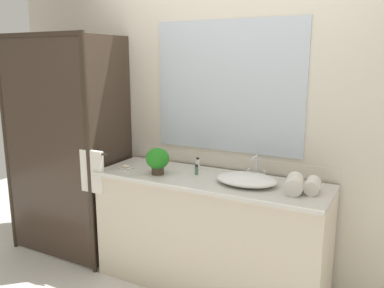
{
  "coord_description": "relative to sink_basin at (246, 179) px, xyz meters",
  "views": [
    {
      "loc": [
        1.26,
        -2.63,
        1.79
      ],
      "look_at": [
        -0.15,
        0.0,
        1.15
      ],
      "focal_mm": 37.47,
      "sensor_mm": 36.0,
      "label": 1
    }
  ],
  "objects": [
    {
      "name": "ground_plane",
      "position": [
        -0.3,
        0.01,
        -0.94
      ],
      "size": [
        8.0,
        8.0,
        0.0
      ],
      "primitive_type": "plane",
      "color": "silver"
    },
    {
      "name": "wall_back_with_mirror",
      "position": [
        -0.3,
        0.35,
        0.37
      ],
      "size": [
        4.4,
        0.06,
        2.6
      ],
      "color": "beige",
      "rests_on": "ground_plane"
    },
    {
      "name": "vanity_cabinet",
      "position": [
        -0.3,
        0.02,
        -0.49
      ],
      "size": [
        1.8,
        0.58,
        0.9
      ],
      "color": "beige",
      "rests_on": "ground_plane"
    },
    {
      "name": "shower_enclosure",
      "position": [
        -1.57,
        -0.18,
        0.09
      ],
      "size": [
        1.2,
        0.59,
        2.0
      ],
      "color": "#2D2319",
      "rests_on": "ground_plane"
    },
    {
      "name": "sink_basin",
      "position": [
        0.0,
        0.0,
        0.0
      ],
      "size": [
        0.46,
        0.34,
        0.07
      ],
      "primitive_type": "ellipsoid",
      "color": "white",
      "rests_on": "vanity_cabinet"
    },
    {
      "name": "faucet",
      "position": [
        0.0,
        0.2,
        0.02
      ],
      "size": [
        0.17,
        0.12,
        0.17
      ],
      "color": "silver",
      "rests_on": "vanity_cabinet"
    },
    {
      "name": "potted_plant",
      "position": [
        -0.7,
        -0.09,
        0.08
      ],
      "size": [
        0.18,
        0.18,
        0.21
      ],
      "color": "#473828",
      "rests_on": "vanity_cabinet"
    },
    {
      "name": "soap_dish",
      "position": [
        -1.01,
        -0.09,
        -0.02
      ],
      "size": [
        0.1,
        0.07,
        0.04
      ],
      "color": "silver",
      "rests_on": "vanity_cabinet"
    },
    {
      "name": "amenity_bottle_conditioner",
      "position": [
        -0.48,
        0.17,
        0.01
      ],
      "size": [
        0.03,
        0.03,
        0.1
      ],
      "color": "white",
      "rests_on": "vanity_cabinet"
    },
    {
      "name": "amenity_bottle_lotion",
      "position": [
        -0.43,
        0.05,
        0.0
      ],
      "size": [
        0.03,
        0.03,
        0.08
      ],
      "color": "#4C7056",
      "rests_on": "vanity_cabinet"
    },
    {
      "name": "rolled_towel_near_edge",
      "position": [
        0.46,
        0.03,
        0.01
      ],
      "size": [
        0.12,
        0.19,
        0.1
      ],
      "primitive_type": "cylinder",
      "rotation": [
        1.57,
        0.0,
        0.1
      ],
      "color": "silver",
      "rests_on": "vanity_cabinet"
    },
    {
      "name": "rolled_towel_middle",
      "position": [
        0.35,
        -0.02,
        0.02
      ],
      "size": [
        0.16,
        0.23,
        0.12
      ],
      "primitive_type": "cylinder",
      "rotation": [
        1.57,
        0.0,
        0.18
      ],
      "color": "silver",
      "rests_on": "vanity_cabinet"
    }
  ]
}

